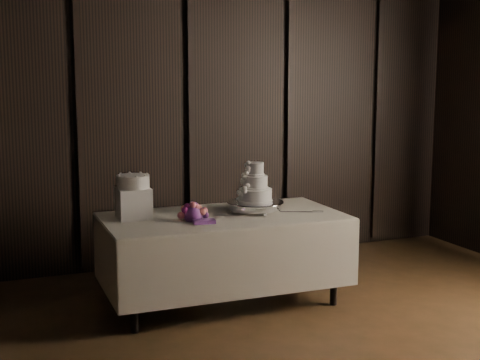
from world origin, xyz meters
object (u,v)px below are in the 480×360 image
at_px(cake_stand, 255,207).
at_px(bouquet, 193,213).
at_px(wedding_cake, 253,187).
at_px(box_pedestal, 134,203).
at_px(small_cake, 133,182).
at_px(display_table, 223,255).

bearing_deg(cake_stand, bouquet, -167.37).
relative_size(wedding_cake, box_pedestal, 1.30).
bearing_deg(small_cake, bouquet, -33.48).
bearing_deg(wedding_cake, bouquet, -178.45).
bearing_deg(display_table, wedding_cake, 3.37).
xyz_separation_m(box_pedestal, small_cake, (0.00, 0.00, 0.18)).
bearing_deg(small_cake, display_table, -13.36).
bearing_deg(box_pedestal, small_cake, 0.00).
bearing_deg(small_cake, box_pedestal, 0.00).
bearing_deg(bouquet, small_cake, 146.52).
relative_size(display_table, wedding_cake, 5.93).
xyz_separation_m(wedding_cake, box_pedestal, (-0.99, 0.16, -0.10)).
bearing_deg(box_pedestal, cake_stand, -8.00).
height_order(wedding_cake, bouquet, wedding_cake).
relative_size(display_table, cake_stand, 4.14).
relative_size(wedding_cake, small_cake, 1.27).
relative_size(display_table, small_cake, 7.56).
height_order(bouquet, small_cake, small_cake).
height_order(cake_stand, wedding_cake, wedding_cake).
bearing_deg(bouquet, box_pedestal, 146.52).
bearing_deg(wedding_cake, box_pedestal, 160.73).
bearing_deg(small_cake, cake_stand, -8.00).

